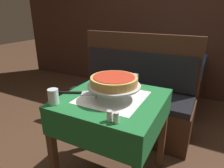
% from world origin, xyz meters
% --- Properties ---
extents(dining_table_front, '(0.70, 0.70, 0.73)m').
position_xyz_m(dining_table_front, '(0.00, 0.00, 0.61)').
color(dining_table_front, '#1E6B33').
rests_on(dining_table_front, ground_plane).
extents(dining_table_rear, '(0.75, 0.75, 0.73)m').
position_xyz_m(dining_table_rear, '(0.14, 1.57, 0.62)').
color(dining_table_rear, '#194799').
rests_on(dining_table_rear, ground_plane).
extents(booth_bench, '(1.33, 0.50, 1.08)m').
position_xyz_m(booth_bench, '(-0.15, 0.76, 0.32)').
color(booth_bench, '#3D2316').
rests_on(booth_bench, ground_plane).
extents(back_wall_panel, '(6.00, 0.04, 2.40)m').
position_xyz_m(back_wall_panel, '(0.00, 2.08, 1.20)').
color(back_wall_panel, '#3D2319').
rests_on(back_wall_panel, ground_plane).
extents(pizza_pan_stand, '(0.37, 0.37, 0.10)m').
position_xyz_m(pizza_pan_stand, '(0.01, -0.01, 0.82)').
color(pizza_pan_stand, '#ADADB2').
rests_on(pizza_pan_stand, dining_table_front).
extents(deep_dish_pizza, '(0.32, 0.32, 0.06)m').
position_xyz_m(deep_dish_pizza, '(0.01, -0.01, 0.86)').
color(deep_dish_pizza, tan).
rests_on(deep_dish_pizza, pizza_pan_stand).
extents(pizza_server, '(0.27, 0.16, 0.01)m').
position_xyz_m(pizza_server, '(-0.26, -0.06, 0.74)').
color(pizza_server, '#BCBCC1').
rests_on(pizza_server, dining_table_front).
extents(water_glass_near, '(0.07, 0.07, 0.10)m').
position_xyz_m(water_glass_near, '(-0.30, -0.27, 0.79)').
color(water_glass_near, silver).
rests_on(water_glass_near, dining_table_front).
extents(salt_shaker, '(0.03, 0.03, 0.06)m').
position_xyz_m(salt_shaker, '(0.13, -0.30, 0.76)').
color(salt_shaker, silver).
rests_on(salt_shaker, dining_table_front).
extents(pepper_shaker, '(0.03, 0.03, 0.06)m').
position_xyz_m(pepper_shaker, '(0.17, -0.30, 0.77)').
color(pepper_shaker, silver).
rests_on(pepper_shaker, dining_table_front).
extents(napkin_holder, '(0.10, 0.05, 0.09)m').
position_xyz_m(napkin_holder, '(0.02, 0.31, 0.78)').
color(napkin_holder, '#B2B2B7').
rests_on(napkin_holder, dining_table_front).
extents(condiment_caddy, '(0.12, 0.12, 0.18)m').
position_xyz_m(condiment_caddy, '(0.24, 1.56, 0.78)').
color(condiment_caddy, black).
rests_on(condiment_caddy, dining_table_rear).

